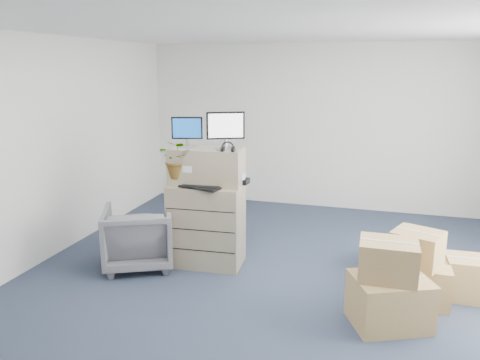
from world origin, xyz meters
name	(u,v)px	position (x,y,z in m)	size (l,w,h in m)	color
ground	(273,295)	(0.00, 0.00, 0.00)	(7.00, 7.00, 0.00)	#263145
wall_back	(319,127)	(0.00, 3.51, 1.40)	(6.00, 0.02, 2.80)	silver
filing_cabinet_lower	(207,225)	(-0.98, 0.60, 0.51)	(0.88, 0.54, 1.02)	#9A8D6A
filing_cabinet_upper	(207,166)	(-0.98, 0.65, 1.24)	(0.88, 0.44, 0.44)	#9A8D6A
monitor_left	(187,130)	(-1.22, 0.64, 1.67)	(0.36, 0.19, 0.37)	#99999E
monitor_right	(226,128)	(-0.73, 0.63, 1.71)	(0.42, 0.26, 0.44)	#99999E
headphones	(228,148)	(-0.67, 0.50, 1.50)	(0.15, 0.15, 0.02)	black
keyboard	(200,187)	(-0.99, 0.43, 1.03)	(0.50, 0.21, 0.03)	black
mouse	(231,186)	(-0.64, 0.56, 1.04)	(0.10, 0.07, 0.04)	silver
water_bottle	(213,174)	(-0.90, 0.63, 1.15)	(0.07, 0.07, 0.25)	gray
phone_dock	(206,181)	(-0.99, 0.62, 1.06)	(0.06, 0.05, 0.13)	silver
external_drive	(240,181)	(-0.60, 0.77, 1.05)	(0.21, 0.16, 0.06)	black
tissue_box	(236,176)	(-0.64, 0.72, 1.13)	(0.21, 0.10, 0.08)	#3C85CC
potted_plant	(178,164)	(-1.29, 0.50, 1.27)	(0.50, 0.54, 0.44)	#9EB894
office_chair	(138,234)	(-1.76, 0.31, 0.42)	(0.81, 0.76, 0.83)	#5E5E63
cardboard_boxes	(413,275)	(1.42, 0.25, 0.31)	(1.63, 1.97, 0.85)	#997B49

